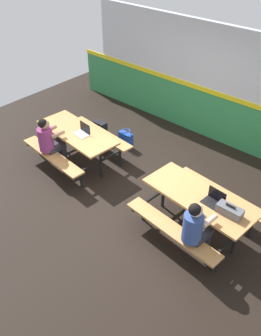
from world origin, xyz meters
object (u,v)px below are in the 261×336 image
Objects in this scene: student_nearer at (49,140)px; tote_bag_bright at (126,139)px; picnic_table_left at (77,138)px; laptop_silver at (83,132)px; backpack_dark at (101,130)px; student_further at (196,227)px; toolbox_grey at (230,210)px; laptop_dark at (214,200)px; picnic_table_right at (198,203)px.

tote_bag_bright is (0.59, 1.62, -0.51)m from student_nearer.
laptop_silver is at bearing 7.63° from picnic_table_left.
student_further is at bearing -23.57° from backpack_dark.
student_nearer is 2.81× the size of tote_bag_bright.
backpack_dark is at bearing 116.45° from laptop_silver.
laptop_silver reaches higher than toolbox_grey.
toolbox_grey reaches higher than tote_bag_bright.
laptop_silver is at bearing 178.31° from toolbox_grey.
laptop_dark reaches higher than toolbox_grey.
student_further is at bearing -30.12° from tote_bag_bright.
laptop_dark is (-0.06, 0.60, 0.08)m from student_further.
student_further reaches higher than laptop_dark.
student_further reaches higher than laptop_silver.
toolbox_grey is 4.04m from backpack_dark.
picnic_table_right is 3.25m from student_nearer.
student_nearer is 0.68m from laptop_silver.
backpack_dark reaches higher than tote_bag_bright.
laptop_silver is (-2.83, 0.05, 0.21)m from picnic_table_right.
picnic_table_left is at bearing 68.73° from student_nearer.
student_nearer reaches higher than laptop_silver.
laptop_silver is at bearing 168.55° from student_further.
laptop_silver is 0.77× the size of backpack_dark.
picnic_table_right is at bearing -0.50° from picnic_table_left.
student_further is 0.60m from toolbox_grey.
picnic_table_left is 3.25m from laptop_dark.
picnic_table_left is at bearing 179.50° from picnic_table_right.
laptop_dark reaches higher than picnic_table_left.
picnic_table_left is 2.99m from picnic_table_right.
laptop_silver reaches higher than picnic_table_right.
tote_bag_bright is (-2.61, 1.11, -0.38)m from picnic_table_right.
toolbox_grey is (0.25, 0.54, 0.10)m from student_further.
picnic_table_left is at bearing -72.67° from backpack_dark.
picnic_table_left is at bearing 169.49° from student_further.
student_nearer and student_further have the same top height.
picnic_table_right is 2.83m from laptop_silver.
tote_bag_bright is (-3.17, 1.16, -0.62)m from toolbox_grey.
picnic_table_right is 5.71× the size of laptop_silver.
student_nearer is at bearing -123.86° from laptop_silver.
laptop_dark reaches higher than picnic_table_right.
backpack_dark is (-0.09, 1.50, -0.49)m from student_nearer.
student_nearer is (-3.20, -0.51, 0.13)m from picnic_table_right.
student_nearer is 1.58m from backpack_dark.
toolbox_grey is (0.31, -0.07, 0.02)m from laptop_dark.
backpack_dark is at bearing 164.66° from laptop_dark.
laptop_silver is at bearing 179.37° from laptop_dark.
student_further is 3.21m from laptop_silver.
student_further is at bearing -114.67° from toolbox_grey.
picnic_table_left is 4.39× the size of backpack_dark.
laptop_silver is 1.19m from backpack_dark.
laptop_silver is 1.24m from tote_bag_bright.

